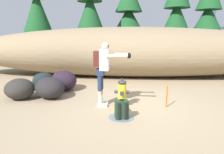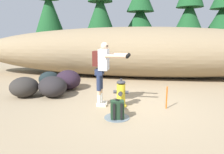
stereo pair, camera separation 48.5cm
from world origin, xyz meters
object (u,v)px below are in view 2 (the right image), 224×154
object	(u,v)px
fire_hydrant	(121,94)
survey_stake	(167,98)
boulder_small	(53,86)
boulder_outlier	(49,79)
utility_worker	(103,66)
boulder_mid	(24,87)
spare_backpack	(117,110)
boulder_large	(68,80)

from	to	relation	value
fire_hydrant	survey_stake	xyz separation A→B (m)	(1.21, 0.02, -0.06)
boulder_small	boulder_outlier	distance (m)	1.38
utility_worker	boulder_small	distance (m)	2.01
boulder_outlier	survey_stake	distance (m)	4.51
boulder_mid	utility_worker	bearing A→B (deg)	-9.28
spare_backpack	boulder_small	bearing A→B (deg)	43.12
utility_worker	boulder_mid	world-z (taller)	utility_worker
fire_hydrant	survey_stake	size ratio (longest dim) A/B	1.29
boulder_mid	survey_stake	world-z (taller)	boulder_mid
spare_backpack	boulder_outlier	world-z (taller)	boulder_outlier
survey_stake	boulder_outlier	bearing A→B (deg)	156.55
utility_worker	boulder_mid	bearing A→B (deg)	171.48
survey_stake	utility_worker	bearing A→B (deg)	-179.79
spare_backpack	survey_stake	bearing A→B (deg)	-67.00
utility_worker	survey_stake	bearing A→B (deg)	0.97
utility_worker	boulder_outlier	bearing A→B (deg)	144.35
utility_worker	boulder_outlier	distance (m)	3.14
utility_worker	spare_backpack	distance (m)	1.35
boulder_mid	survey_stake	distance (m)	4.34
spare_backpack	boulder_mid	world-z (taller)	boulder_mid
fire_hydrant	boulder_mid	size ratio (longest dim) A/B	0.88
boulder_large	boulder_mid	xyz separation A→B (m)	(-1.02, -1.14, -0.03)
utility_worker	boulder_small	xyz separation A→B (m)	(-1.75, 0.60, -0.78)
fire_hydrant	boulder_small	size ratio (longest dim) A/B	0.74
fire_hydrant	survey_stake	distance (m)	1.21
boulder_large	boulder_small	bearing A→B (deg)	-99.04
boulder_mid	boulder_small	bearing A→B (deg)	11.22
boulder_small	boulder_outlier	world-z (taller)	boulder_small
boulder_small	boulder_large	bearing A→B (deg)	80.96
boulder_small	utility_worker	bearing A→B (deg)	-18.91
boulder_outlier	spare_backpack	bearing A→B (deg)	-42.33
boulder_large	fire_hydrant	bearing A→B (deg)	-37.01
boulder_mid	spare_backpack	bearing A→B (deg)	-22.73
boulder_small	survey_stake	distance (m)	3.50
boulder_outlier	boulder_small	bearing A→B (deg)	-60.19
boulder_outlier	fire_hydrant	bearing A→B (deg)	-31.73
fire_hydrant	boulder_outlier	world-z (taller)	fire_hydrant
utility_worker	survey_stake	distance (m)	1.88
boulder_outlier	survey_stake	world-z (taller)	survey_stake
boulder_large	boulder_small	distance (m)	0.98
boulder_mid	boulder_small	xyz separation A→B (m)	(0.87, 0.17, 0.01)
spare_backpack	boulder_mid	size ratio (longest dim) A/B	0.54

